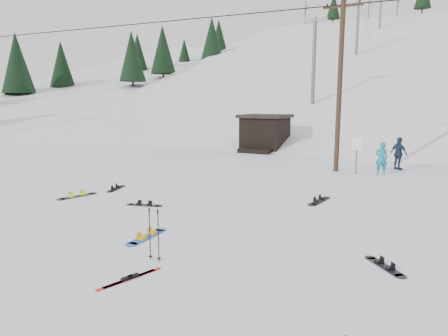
% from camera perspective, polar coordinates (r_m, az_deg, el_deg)
% --- Properties ---
extents(ground, '(200.00, 200.00, 0.00)m').
position_cam_1_polar(ground, '(10.56, -13.68, -10.94)').
color(ground, silver).
rests_on(ground, ground).
extents(ski_slope, '(60.00, 85.24, 65.97)m').
position_cam_1_polar(ski_slope, '(64.57, 21.65, -5.37)').
color(ski_slope, silver).
rests_on(ski_slope, ground).
extents(ridge_left, '(47.54, 95.03, 58.38)m').
position_cam_1_polar(ridge_left, '(71.39, -9.09, -2.64)').
color(ridge_left, silver).
rests_on(ridge_left, ground).
extents(treeline_left, '(20.00, 64.00, 10.00)m').
position_cam_1_polar(treeline_left, '(62.52, -12.36, 5.76)').
color(treeline_left, black).
rests_on(treeline_left, ground).
extents(treeline_crest, '(50.00, 6.00, 10.00)m').
position_cam_1_polar(treeline_crest, '(93.60, 24.42, 6.25)').
color(treeline_crest, black).
rests_on(treeline_crest, ski_slope).
extents(utility_pole, '(2.00, 0.26, 9.00)m').
position_cam_1_polar(utility_pole, '(21.84, 16.21, 11.75)').
color(utility_pole, '#3A2819').
rests_on(utility_pole, ground).
extents(trail_sign, '(0.50, 0.09, 1.85)m').
position_cam_1_polar(trail_sign, '(21.31, 18.44, 2.53)').
color(trail_sign, '#595B60').
rests_on(trail_sign, ground).
extents(lift_hut, '(3.40, 4.10, 2.75)m').
position_cam_1_polar(lift_hut, '(30.66, 5.86, 5.04)').
color(lift_hut, black).
rests_on(lift_hut, ground).
extents(lift_tower_near, '(2.20, 0.36, 8.00)m').
position_cam_1_polar(lift_tower_near, '(39.04, 12.75, 15.32)').
color(lift_tower_near, '#595B60').
rests_on(lift_tower_near, ski_slope).
extents(lift_tower_mid, '(2.20, 0.36, 8.00)m').
position_cam_1_polar(lift_tower_mid, '(59.27, 18.58, 19.27)').
color(lift_tower_mid, '#595B60').
rests_on(lift_tower_mid, ski_slope).
extents(lift_tower_far, '(2.20, 0.36, 8.00)m').
position_cam_1_polar(lift_tower_far, '(79.92, 21.52, 21.13)').
color(lift_tower_far, '#595B60').
rests_on(lift_tower_far, ski_slope).
extents(hero_snowboard, '(0.36, 1.61, 0.11)m').
position_cam_1_polar(hero_snowboard, '(11.17, -10.96, -9.56)').
color(hero_snowboard, blue).
rests_on(hero_snowboard, ground).
extents(hero_skis, '(0.50, 1.49, 0.08)m').
position_cam_1_polar(hero_skis, '(8.77, -13.32, -15.07)').
color(hero_skis, '#B21312').
rests_on(hero_skis, ground).
extents(ski_poles, '(0.34, 0.09, 1.23)m').
position_cam_1_polar(ski_poles, '(9.43, -9.96, -9.25)').
color(ski_poles, black).
rests_on(ski_poles, ground).
extents(board_scatter_a, '(1.31, 0.55, 0.09)m').
position_cam_1_polar(board_scatter_a, '(14.51, -11.32, -5.18)').
color(board_scatter_a, black).
rests_on(board_scatter_a, ground).
extents(board_scatter_b, '(0.64, 1.39, 0.10)m').
position_cam_1_polar(board_scatter_b, '(17.52, -15.16, -2.83)').
color(board_scatter_b, black).
rests_on(board_scatter_b, ground).
extents(board_scatter_c, '(0.61, 1.60, 0.11)m').
position_cam_1_polar(board_scatter_c, '(16.58, -20.21, -3.75)').
color(board_scatter_c, black).
rests_on(board_scatter_c, ground).
extents(board_scatter_d, '(0.96, 1.01, 0.09)m').
position_cam_1_polar(board_scatter_d, '(9.79, 21.96, -12.86)').
color(board_scatter_d, black).
rests_on(board_scatter_d, ground).
extents(board_scatter_f, '(0.48, 1.64, 0.12)m').
position_cam_1_polar(board_scatter_f, '(15.21, 13.47, -4.57)').
color(board_scatter_f, black).
rests_on(board_scatter_f, ground).
extents(skier_teal, '(0.69, 0.55, 1.66)m').
position_cam_1_polar(skier_teal, '(21.72, 21.57, 1.29)').
color(skier_teal, '#0E7790').
rests_on(skier_teal, ground).
extents(skier_navy, '(1.10, 0.98, 1.79)m').
position_cam_1_polar(skier_navy, '(23.62, 23.70, 1.91)').
color(skier_navy, '#1A2842').
rests_on(skier_navy, ground).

